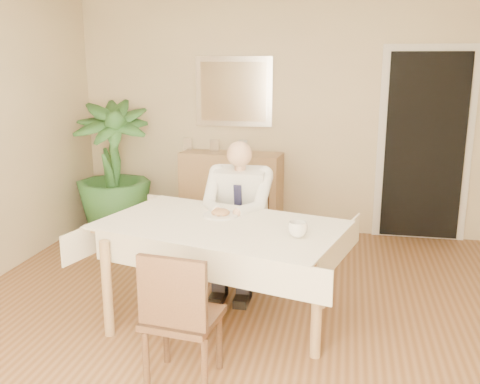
% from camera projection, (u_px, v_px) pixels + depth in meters
% --- Properties ---
extents(room, '(5.00, 5.02, 2.60)m').
position_uv_depth(room, '(229.00, 153.00, 3.49)').
color(room, brown).
rests_on(room, ground).
extents(doorway, '(0.96, 0.07, 2.10)m').
position_uv_depth(doorway, '(424.00, 147.00, 5.61)').
color(doorway, silver).
rests_on(doorway, ground).
extents(mirror, '(0.86, 0.04, 0.76)m').
position_uv_depth(mirror, '(234.00, 92.00, 5.88)').
color(mirror, silver).
rests_on(mirror, room).
extents(dining_table, '(1.97, 1.45, 0.75)m').
position_uv_depth(dining_table, '(220.00, 235.00, 3.83)').
color(dining_table, olive).
rests_on(dining_table, ground).
extents(chair_far, '(0.43, 0.43, 0.87)m').
position_uv_depth(chair_far, '(244.00, 223.00, 4.71)').
color(chair_far, '#402A19').
rests_on(chair_far, ground).
extents(chair_near, '(0.45, 0.45, 0.86)m').
position_uv_depth(chair_near, '(179.00, 314.00, 3.05)').
color(chair_near, '#402A19').
rests_on(chair_near, ground).
extents(seated_man, '(0.48, 0.72, 1.24)m').
position_uv_depth(seated_man, '(237.00, 210.00, 4.39)').
color(seated_man, white).
rests_on(seated_man, ground).
extents(plate, '(0.26, 0.26, 0.02)m').
position_uv_depth(plate, '(221.00, 215.00, 3.99)').
color(plate, white).
rests_on(plate, dining_table).
extents(food, '(0.14, 0.14, 0.06)m').
position_uv_depth(food, '(221.00, 212.00, 3.99)').
color(food, olive).
rests_on(food, dining_table).
extents(knife, '(0.01, 0.13, 0.01)m').
position_uv_depth(knife, '(224.00, 216.00, 3.92)').
color(knife, silver).
rests_on(knife, dining_table).
extents(fork, '(0.01, 0.13, 0.01)m').
position_uv_depth(fork, '(213.00, 215.00, 3.94)').
color(fork, silver).
rests_on(fork, dining_table).
extents(coffee_mug, '(0.13, 0.13, 0.10)m').
position_uv_depth(coffee_mug, '(298.00, 229.00, 3.52)').
color(coffee_mug, white).
rests_on(coffee_mug, dining_table).
extents(sideboard, '(1.15, 0.49, 0.89)m').
position_uv_depth(sideboard, '(231.00, 192.00, 6.00)').
color(sideboard, olive).
rests_on(sideboard, ground).
extents(photo_frame_left, '(0.10, 0.02, 0.14)m').
position_uv_depth(photo_frame_left, '(188.00, 144.00, 6.05)').
color(photo_frame_left, silver).
rests_on(photo_frame_left, sideboard).
extents(photo_frame_center, '(0.10, 0.02, 0.14)m').
position_uv_depth(photo_frame_center, '(215.00, 146.00, 5.93)').
color(photo_frame_center, silver).
rests_on(photo_frame_center, sideboard).
extents(photo_frame_right, '(0.10, 0.02, 0.14)m').
position_uv_depth(photo_frame_right, '(243.00, 146.00, 5.91)').
color(photo_frame_right, silver).
rests_on(photo_frame_right, sideboard).
extents(potted_palm, '(1.04, 1.04, 1.46)m').
position_uv_depth(potted_palm, '(113.00, 169.00, 5.86)').
color(potted_palm, '#275523').
rests_on(potted_palm, ground).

